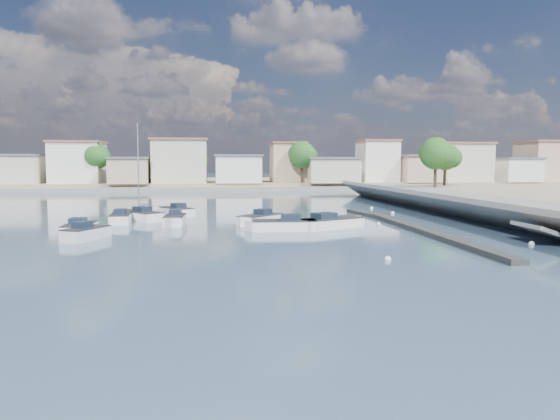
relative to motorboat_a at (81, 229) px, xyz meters
name	(u,v)px	position (x,y,z in m)	size (l,w,h in m)	color
ground	(282,204)	(18.25, 27.54, -0.38)	(400.00, 400.00, 0.00)	#283B50
seawall_walkway	(544,216)	(36.75, 0.54, 0.52)	(5.00, 90.00, 1.80)	slate
breakwater	(410,227)	(25.16, 0.22, -0.21)	(2.00, 31.02, 0.35)	black
far_shore_land	(253,183)	(18.25, 79.54, 0.32)	(160.00, 40.00, 1.40)	gray
far_shore_quay	(261,189)	(18.25, 58.54, 0.02)	(160.00, 2.50, 0.80)	slate
far_town	(313,164)	(28.96, 64.46, 4.56)	(113.01, 12.80, 8.35)	beige
shore_trees	(309,157)	(26.59, 55.65, 5.84)	(74.56, 38.32, 7.92)	#38281E
motorboat_a	(81,229)	(0.00, 0.00, 0.00)	(1.83, 4.86, 1.48)	white
motorboat_b	(88,234)	(1.12, -2.72, 0.00)	(2.90, 4.11, 1.48)	white
motorboat_c	(281,226)	(14.86, 0.30, 0.00)	(5.60, 2.22, 1.48)	white
motorboat_d	(258,220)	(13.46, 4.71, 0.00)	(4.19, 4.48, 1.48)	white
motorboat_e	(121,219)	(1.67, 7.33, 0.00)	(1.94, 4.67, 1.48)	white
motorboat_f	(175,212)	(5.89, 13.56, 0.00)	(3.85, 4.67, 1.48)	white
motorboat_g	(175,221)	(6.43, 5.03, 0.00)	(1.74, 4.64, 1.48)	white
motorboat_h	(332,223)	(19.19, 1.58, 0.00)	(6.12, 4.68, 1.48)	white
sailboat	(138,215)	(2.78, 9.72, 0.04)	(4.77, 5.39, 9.00)	white
mooring_buoys	(374,222)	(23.56, 4.74, -0.33)	(17.05, 32.40, 0.38)	white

